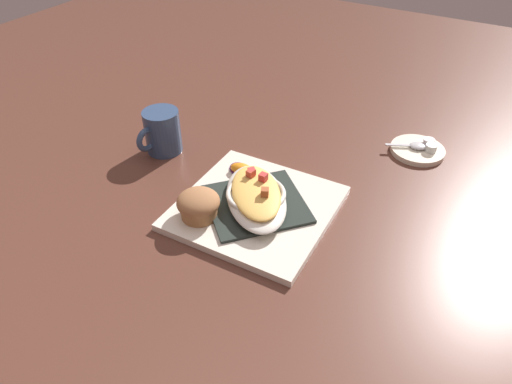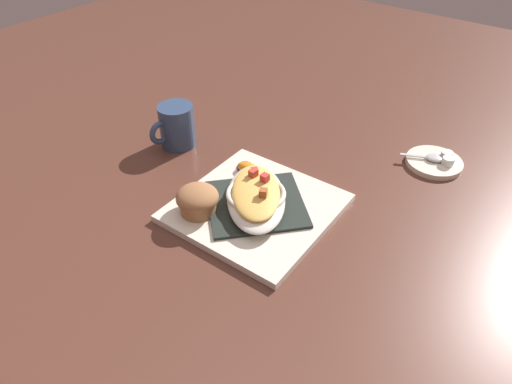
% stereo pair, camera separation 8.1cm
% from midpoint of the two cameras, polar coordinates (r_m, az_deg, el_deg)
% --- Properties ---
extents(ground_plane, '(2.60, 2.60, 0.00)m').
position_cam_midpoint_polar(ground_plane, '(0.84, 2.77, -2.46)').
color(ground_plane, brown).
extents(square_plate, '(0.27, 0.27, 0.01)m').
position_cam_midpoint_polar(square_plate, '(0.84, 2.78, -2.09)').
color(square_plate, white).
rests_on(square_plate, ground_plane).
extents(folded_napkin, '(0.23, 0.23, 0.01)m').
position_cam_midpoint_polar(folded_napkin, '(0.83, 2.80, -1.57)').
color(folded_napkin, '#262E2A').
rests_on(folded_napkin, square_plate).
extents(gratin_dish, '(0.22, 0.20, 0.05)m').
position_cam_midpoint_polar(gratin_dish, '(0.82, 2.85, -0.48)').
color(gratin_dish, silver).
rests_on(gratin_dish, folded_napkin).
extents(muffin, '(0.08, 0.08, 0.05)m').
position_cam_midpoint_polar(muffin, '(0.80, -4.42, -1.08)').
color(muffin, '#A67043').
rests_on(muffin, square_plate).
extents(orange_garnish, '(0.06, 0.06, 0.02)m').
position_cam_midpoint_polar(orange_garnish, '(0.91, 1.45, 2.94)').
color(orange_garnish, '#572357').
rests_on(orange_garnish, square_plate).
extents(coffee_mug, '(0.11, 0.08, 0.09)m').
position_cam_midpoint_polar(coffee_mug, '(1.01, -7.55, 7.84)').
color(coffee_mug, navy).
rests_on(coffee_mug, ground_plane).
extents(creamer_saucer, '(0.11, 0.11, 0.01)m').
position_cam_midpoint_polar(creamer_saucer, '(1.04, 23.37, 3.33)').
color(creamer_saucer, white).
rests_on(creamer_saucer, ground_plane).
extents(spoon, '(0.06, 0.09, 0.01)m').
position_cam_midpoint_polar(spoon, '(1.03, 23.35, 3.84)').
color(spoon, silver).
rests_on(spoon, creamer_saucer).
extents(creamer_cup_0, '(0.02, 0.02, 0.02)m').
position_cam_midpoint_polar(creamer_cup_0, '(1.03, 24.88, 3.42)').
color(creamer_cup_0, white).
rests_on(creamer_cup_0, creamer_saucer).
extents(creamer_cup_1, '(0.02, 0.02, 0.02)m').
position_cam_midpoint_polar(creamer_cup_1, '(1.04, 24.70, 4.11)').
color(creamer_cup_1, silver).
rests_on(creamer_cup_1, creamer_saucer).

